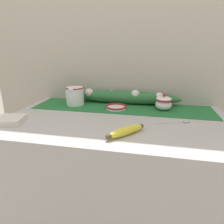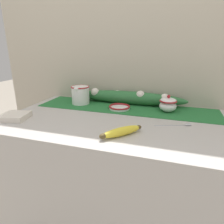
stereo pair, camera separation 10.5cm
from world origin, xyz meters
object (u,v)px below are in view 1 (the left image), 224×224
at_px(banana, 126,131).
at_px(napkin_stack, 10,120).
at_px(spoon, 183,122).
at_px(cream_pitcher, 75,95).
at_px(sugar_bowl, 164,103).
at_px(small_dish, 116,107).

height_order(banana, napkin_stack, banana).
bearing_deg(spoon, banana, -161.79).
relative_size(cream_pitcher, napkin_stack, 1.13).
xyz_separation_m(sugar_bowl, small_dish, (-0.29, -0.04, -0.03)).
distance_m(small_dish, spoon, 0.42).
relative_size(banana, spoon, 0.98).
bearing_deg(banana, sugar_bowl, 66.46).
height_order(sugar_bowl, spoon, sugar_bowl).
relative_size(small_dish, napkin_stack, 1.04).
bearing_deg(napkin_stack, cream_pitcher, 61.26).
height_order(small_dish, napkin_stack, napkin_stack).
height_order(sugar_bowl, banana, sugar_bowl).
height_order(banana, spoon, banana).
bearing_deg(sugar_bowl, small_dish, -172.58).
relative_size(small_dish, spoon, 0.73).
xyz_separation_m(sugar_bowl, spoon, (0.09, -0.20, -0.04)).
distance_m(sugar_bowl, small_dish, 0.30).
height_order(small_dish, spoon, small_dish).
height_order(cream_pitcher, banana, cream_pitcher).
relative_size(sugar_bowl, small_dish, 0.78).
xyz_separation_m(small_dish, napkin_stack, (-0.50, -0.34, 0.00)).
bearing_deg(small_dish, banana, -73.19).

